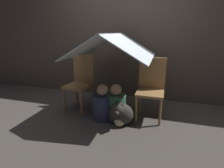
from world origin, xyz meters
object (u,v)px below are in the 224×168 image
chair_right (151,86)px  chair_left (81,81)px  dog (120,113)px  person_front (103,105)px  person_second (116,105)px

chair_right → chair_left: bearing=-179.3°
chair_left → dog: 0.93m
chair_left → chair_right: bearing=8.8°
chair_right → person_front: bearing=-157.9°
chair_left → person_front: bearing=-20.0°
chair_left → person_second: bearing=-8.0°
chair_right → person_second: size_ratio=1.68×
person_second → chair_right: bearing=22.5°
dog → person_second: bearing=123.5°
chair_right → dog: size_ratio=2.34×
chair_left → person_front: (0.48, -0.27, -0.27)m
chair_left → person_second: chair_left is taller
chair_right → dog: (-0.37, -0.38, -0.31)m
dog → chair_left: bearing=154.2°
chair_right → person_second: chair_right is taller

